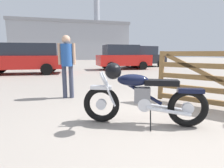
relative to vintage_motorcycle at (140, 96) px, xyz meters
The scene contains 7 objects.
ground_plane 0.60m from the vintage_motorcycle, 15.28° to the right, with size 80.00×80.00×0.00m, color gray.
vintage_motorcycle is the anchor object (origin of this frame).
bystander 2.52m from the vintage_motorcycle, 113.60° to the left, with size 0.44×0.30×1.66m.
dark_sedan_left 10.31m from the vintage_motorcycle, 69.53° to the left, with size 3.96×1.94×1.78m.
red_hatchback_near 12.93m from the vintage_motorcycle, 61.22° to the left, with size 4.10×2.26×1.78m.
silver_sedan_mid 9.25m from the vintage_motorcycle, 108.40° to the left, with size 4.90×2.46×1.74m.
industrial_building 33.74m from the vintage_motorcycle, 85.64° to the left, with size 21.05×11.75×15.36m.
Camera 1 is at (-1.68, -2.45, 1.20)m, focal length 28.11 mm.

